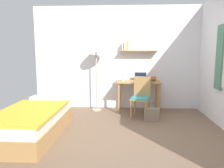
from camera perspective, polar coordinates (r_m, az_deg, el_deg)
name	(u,v)px	position (r m, az deg, el deg)	size (l,w,h in m)	color
ground_plane	(116,137)	(3.89, 1.17, -13.62)	(5.28, 5.28, 0.00)	brown
wall_back	(120,58)	(5.63, 2.09, 6.84)	(4.40, 0.27, 2.60)	white
bed	(33,121)	(4.15, -19.97, -9.20)	(0.96, 1.95, 0.54)	#B2844C
desk	(138,87)	(5.38, 6.92, -0.75)	(1.06, 0.55, 0.75)	#B2844C
desk_chair	(141,96)	(4.92, 7.57, -3.05)	(0.50, 0.50, 0.91)	#B2844C
standing_lamp	(96,51)	(5.35, -4.21, 8.70)	(0.43, 0.43, 1.67)	#B2A893
laptop	(141,79)	(5.43, 7.48, 1.39)	(0.30, 0.21, 0.20)	#2D2D33
water_bottle	(123,77)	(5.29, 2.87, 1.87)	(0.07, 0.07, 0.21)	silver
book_stack	(153,79)	(5.37, 10.56, 1.30)	(0.19, 0.24, 0.11)	gold
handbag	(152,114)	(4.75, 10.32, -7.72)	(0.31, 0.13, 0.44)	gray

